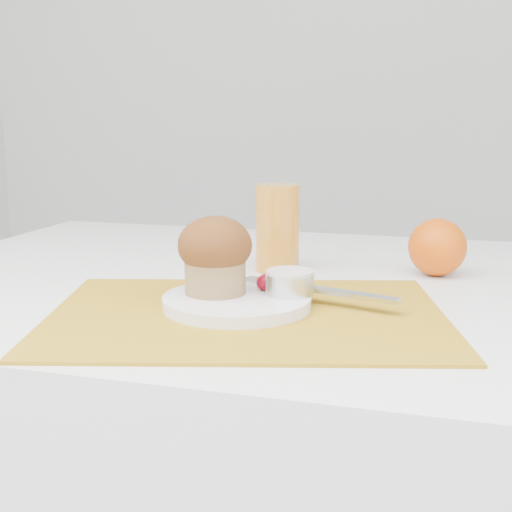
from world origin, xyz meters
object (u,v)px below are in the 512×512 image
(plate, at_px, (237,302))
(juice_glass, at_px, (278,228))
(muffin, at_px, (215,254))
(orange, at_px, (437,247))

(plate, xyz_separation_m, juice_glass, (-0.01, 0.22, 0.05))
(muffin, bearing_deg, plate, -14.08)
(plate, xyz_separation_m, orange, (0.22, 0.25, 0.03))
(muffin, bearing_deg, orange, 45.19)
(juice_glass, xyz_separation_m, muffin, (-0.02, -0.21, 0.00))
(juice_glass, distance_m, muffin, 0.21)
(plate, relative_size, juice_glass, 1.38)
(orange, xyz_separation_m, juice_glass, (-0.22, -0.03, 0.02))
(plate, bearing_deg, orange, 49.61)
(muffin, bearing_deg, juice_glass, 84.39)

